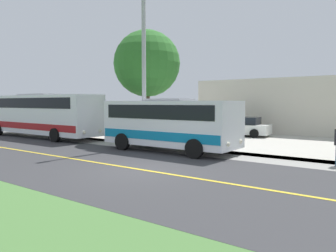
{
  "coord_description": "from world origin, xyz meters",
  "views": [
    {
      "loc": [
        9.23,
        7.96,
        2.55
      ],
      "look_at": [
        -3.5,
        -1.28,
        1.4
      ],
      "focal_mm": 34.85,
      "sensor_mm": 36.0,
      "label": 1
    }
  ],
  "objects_px": {
    "street_light_pole": "(143,61)",
    "transit_bus_rear": "(39,113)",
    "tree_curbside": "(147,64)",
    "parked_car_near": "(241,127)",
    "shuttle_bus_front": "(170,122)"
  },
  "relations": [
    {
      "from": "transit_bus_rear",
      "to": "shuttle_bus_front",
      "type": "bearing_deg",
      "value": 90.25
    },
    {
      "from": "transit_bus_rear",
      "to": "tree_curbside",
      "type": "relative_size",
      "value": 1.61
    },
    {
      "from": "street_light_pole",
      "to": "parked_car_near",
      "type": "distance_m",
      "value": 10.19
    },
    {
      "from": "transit_bus_rear",
      "to": "parked_car_near",
      "type": "bearing_deg",
      "value": 129.33
    },
    {
      "from": "transit_bus_rear",
      "to": "street_light_pole",
      "type": "height_order",
      "value": "street_light_pole"
    },
    {
      "from": "transit_bus_rear",
      "to": "tree_curbside",
      "type": "distance_m",
      "value": 9.02
    },
    {
      "from": "street_light_pole",
      "to": "transit_bus_rear",
      "type": "bearing_deg",
      "value": -87.48
    },
    {
      "from": "parked_car_near",
      "to": "tree_curbside",
      "type": "bearing_deg",
      "value": -29.74
    },
    {
      "from": "shuttle_bus_front",
      "to": "street_light_pole",
      "type": "relative_size",
      "value": 0.83
    },
    {
      "from": "street_light_pole",
      "to": "tree_curbside",
      "type": "xyz_separation_m",
      "value": [
        -2.51,
        -1.76,
        0.22
      ]
    },
    {
      "from": "transit_bus_rear",
      "to": "tree_curbside",
      "type": "xyz_separation_m",
      "value": [
        -2.94,
        7.85,
        3.32
      ]
    },
    {
      "from": "parked_car_near",
      "to": "street_light_pole",
      "type": "bearing_deg",
      "value": -12.37
    },
    {
      "from": "shuttle_bus_front",
      "to": "transit_bus_rear",
      "type": "xyz_separation_m",
      "value": [
        0.05,
        -11.76,
        0.23
      ]
    },
    {
      "from": "street_light_pole",
      "to": "parked_car_near",
      "type": "relative_size",
      "value": 1.95
    },
    {
      "from": "parked_car_near",
      "to": "tree_curbside",
      "type": "distance_m",
      "value": 8.74
    }
  ]
}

